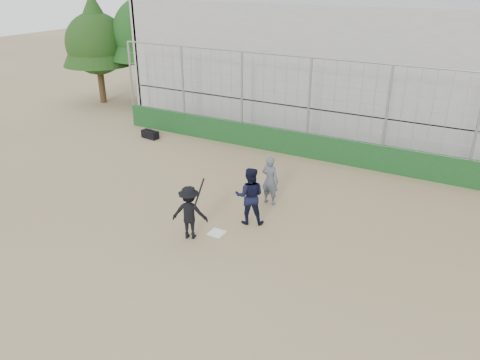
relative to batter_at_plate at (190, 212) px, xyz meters
The scene contains 10 objects.
ground 1.10m from the batter_at_plate, 43.33° to the left, with size 90.00×90.00×0.00m, color brown.
home_plate 1.09m from the batter_at_plate, 43.33° to the left, with size 0.44×0.44×0.02m, color white.
backstop 7.55m from the batter_at_plate, 85.77° to the left, with size 18.10×0.25×4.04m.
bleachers 12.67m from the batter_at_plate, 87.45° to the left, with size 20.25×6.70×6.98m.
tree_left 15.96m from the batter_at_plate, 132.18° to the left, with size 4.48×4.48×7.00m.
tree_right 16.64m from the batter_at_plate, 142.24° to the left, with size 3.84×3.84×6.00m.
batter_at_plate is the anchor object (origin of this frame).
catcher_crouched 1.89m from the batter_at_plate, 53.75° to the left, with size 1.08×0.98×1.22m.
umpire 3.19m from the batter_at_plate, 70.62° to the left, with size 0.60×0.39×1.48m, color #4B5460.
equipment_bag 9.08m from the batter_at_plate, 136.02° to the left, with size 0.87×0.46×0.39m.
Camera 1 is at (6.27, -9.98, 6.98)m, focal length 35.00 mm.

